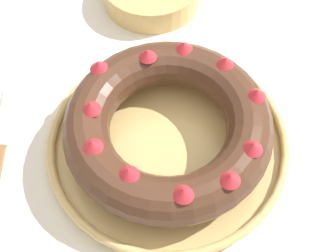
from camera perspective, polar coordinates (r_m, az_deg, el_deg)
name	(u,v)px	position (r m, az deg, el deg)	size (l,w,h in m)	color
dining_table	(156,182)	(0.74, -1.53, -6.79)	(1.43, 1.14, 0.73)	silver
serving_dish	(168,143)	(0.67, 0.00, -2.08)	(0.34, 0.34, 0.03)	tan
bundt_cake	(168,126)	(0.63, 0.01, 0.04)	(0.28, 0.28, 0.08)	#4C2D1E
cake_knife	(0,148)	(0.72, -19.83, -2.55)	(0.02, 0.19, 0.01)	#936038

